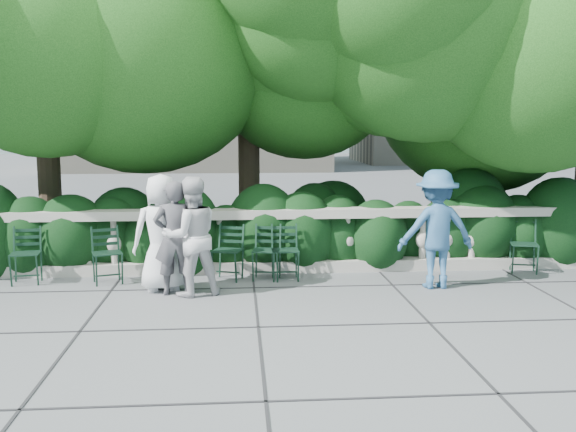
{
  "coord_description": "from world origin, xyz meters",
  "views": [
    {
      "loc": [
        -0.71,
        -8.08,
        2.29
      ],
      "look_at": [
        0.0,
        1.0,
        1.0
      ],
      "focal_mm": 40.0,
      "sensor_mm": 36.0,
      "label": 1
    }
  ],
  "objects": [
    {
      "name": "person_casual_man",
      "position": [
        -1.35,
        0.5,
        0.81
      ],
      "size": [
        0.94,
        0.83,
        1.62
      ],
      "primitive_type": "imported",
      "rotation": [
        0.0,
        0.0,
        3.46
      ],
      "color": "silver",
      "rests_on": "ground"
    },
    {
      "name": "chair_e",
      "position": [
        -0.02,
        1.11,
        0.0
      ],
      "size": [
        0.44,
        0.48,
        0.84
      ],
      "primitive_type": null,
      "rotation": [
        0.0,
        0.0,
        0.0
      ],
      "color": "black",
      "rests_on": "ground"
    },
    {
      "name": "balustrade",
      "position": [
        0.0,
        1.8,
        0.49
      ],
      "size": [
        12.0,
        0.44,
        1.0
      ],
      "color": "#9E998E",
      "rests_on": "ground"
    },
    {
      "name": "chair_f",
      "position": [
        3.7,
        1.32,
        0.0
      ],
      "size": [
        0.56,
        0.59,
        0.84
      ],
      "primitive_type": null,
      "rotation": [
        0.0,
        0.0,
        -0.29
      ],
      "color": "black",
      "rests_on": "ground"
    },
    {
      "name": "person_woman_grey",
      "position": [
        -1.57,
        0.57,
        0.78
      ],
      "size": [
        0.61,
        0.44,
        1.56
      ],
      "primitive_type": "imported",
      "rotation": [
        0.0,
        0.0,
        3.27
      ],
      "color": "#46454A",
      "rests_on": "ground"
    },
    {
      "name": "person_older_blue",
      "position": [
        2.07,
        0.65,
        0.84
      ],
      "size": [
        1.11,
        0.67,
        1.68
      ],
      "primitive_type": "imported",
      "rotation": [
        0.0,
        0.0,
        3.18
      ],
      "color": "#2D5A87",
      "rests_on": "ground"
    },
    {
      "name": "chair_a",
      "position": [
        -3.78,
        1.17,
        0.0
      ],
      "size": [
        0.49,
        0.53,
        0.84
      ],
      "primitive_type": null,
      "rotation": [
        0.0,
        0.0,
        0.12
      ],
      "color": "black",
      "rests_on": "ground"
    },
    {
      "name": "person_businessman",
      "position": [
        -1.77,
        0.78,
        0.82
      ],
      "size": [
        0.9,
        0.69,
        1.63
      ],
      "primitive_type": "imported",
      "rotation": [
        0.0,
        0.0,
        3.37
      ],
      "color": "white",
      "rests_on": "ground"
    },
    {
      "name": "ground",
      "position": [
        0.0,
        0.0,
        0.0
      ],
      "size": [
        90.0,
        90.0,
        0.0
      ],
      "primitive_type": "plane",
      "color": "#515459",
      "rests_on": "ground"
    },
    {
      "name": "shrub_hedge",
      "position": [
        0.0,
        3.0,
        0.0
      ],
      "size": [
        15.0,
        2.6,
        1.7
      ],
      "primitive_type": null,
      "color": "black",
      "rests_on": "ground"
    },
    {
      "name": "chair_b",
      "position": [
        -2.57,
        1.12,
        0.0
      ],
      "size": [
        0.57,
        0.6,
        0.84
      ],
      "primitive_type": null,
      "rotation": [
        0.0,
        0.0,
        0.33
      ],
      "color": "black",
      "rests_on": "ground"
    },
    {
      "name": "chair_c",
      "position": [
        -0.92,
        1.18,
        0.0
      ],
      "size": [
        0.57,
        0.59,
        0.84
      ],
      "primitive_type": null,
      "rotation": [
        0.0,
        0.0,
        -0.31
      ],
      "color": "black",
      "rests_on": "ground"
    },
    {
      "name": "chair_d",
      "position": [
        -0.32,
        1.13,
        0.0
      ],
      "size": [
        0.52,
        0.55,
        0.84
      ],
      "primitive_type": null,
      "rotation": [
        0.0,
        0.0,
        -0.18
      ],
      "color": "black",
      "rests_on": "ground"
    },
    {
      "name": "tree_canopy",
      "position": [
        0.69,
        3.19,
        3.96
      ],
      "size": [
        15.04,
        6.52,
        6.78
      ],
      "color": "#3F3023",
      "rests_on": "ground"
    }
  ]
}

